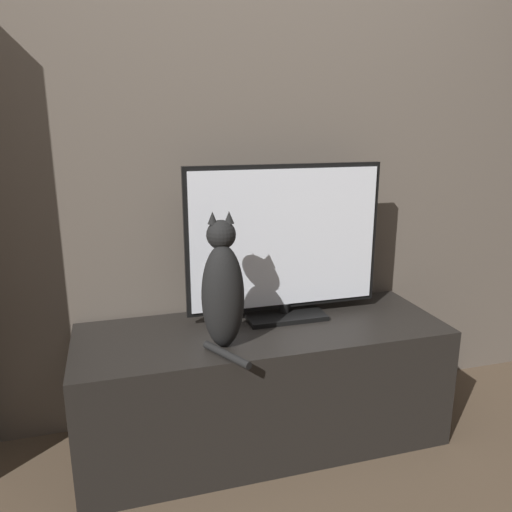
{
  "coord_description": "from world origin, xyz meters",
  "views": [
    {
      "loc": [
        -0.56,
        -0.89,
        1.33
      ],
      "look_at": [
        -0.03,
        0.9,
        0.83
      ],
      "focal_mm": 35.0,
      "sensor_mm": 36.0,
      "label": 1
    }
  ],
  "objects": [
    {
      "name": "cat",
      "position": [
        -0.19,
        0.8,
        0.73
      ],
      "size": [
        0.17,
        0.3,
        0.51
      ],
      "rotation": [
        0.0,
        0.0,
        -0.12
      ],
      "color": "black",
      "rests_on": "tv_stand"
    },
    {
      "name": "tv",
      "position": [
        0.12,
        1.01,
        0.84
      ],
      "size": [
        0.84,
        0.2,
        0.65
      ],
      "color": "black",
      "rests_on": "tv_stand"
    },
    {
      "name": "wall_back",
      "position": [
        0.0,
        1.22,
        1.3
      ],
      "size": [
        4.8,
        0.05,
        2.6
      ],
      "color": "#60564C",
      "rests_on": "ground_plane"
    },
    {
      "name": "tv_stand",
      "position": [
        0.0,
        0.92,
        0.26
      ],
      "size": [
        1.5,
        0.53,
        0.51
      ],
      "color": "black",
      "rests_on": "ground_plane"
    }
  ]
}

